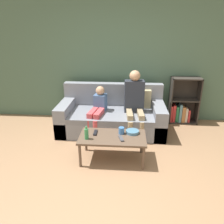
# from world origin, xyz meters

# --- Properties ---
(ground_plane) EXTENTS (22.00, 22.00, 0.00)m
(ground_plane) POSITION_xyz_m (0.00, 0.00, 0.00)
(ground_plane) COLOR #997251
(wall_back) EXTENTS (12.00, 0.06, 2.60)m
(wall_back) POSITION_xyz_m (0.00, 2.42, 1.30)
(wall_back) COLOR #4C6B56
(wall_back) RESTS_ON ground_plane
(couch) EXTENTS (1.99, 0.98, 0.85)m
(couch) POSITION_xyz_m (-0.06, 1.77, 0.28)
(couch) COLOR gray
(couch) RESTS_ON ground_plane
(bookshelf) EXTENTS (0.59, 0.28, 0.96)m
(bookshelf) POSITION_xyz_m (1.38, 2.26, 0.38)
(bookshelf) COLOR #332D28
(bookshelf) RESTS_ON ground_plane
(coffee_table) EXTENTS (0.99, 0.54, 0.40)m
(coffee_table) POSITION_xyz_m (0.02, 0.71, 0.36)
(coffee_table) COLOR brown
(coffee_table) RESTS_ON ground_plane
(person_adult) EXTENTS (0.37, 0.68, 1.19)m
(person_adult) POSITION_xyz_m (0.36, 1.67, 0.67)
(person_adult) COLOR #9E8966
(person_adult) RESTS_ON ground_plane
(person_child) EXTENTS (0.33, 0.69, 0.88)m
(person_child) POSITION_xyz_m (-0.32, 1.60, 0.50)
(person_child) COLOR #C6474C
(person_child) RESTS_ON ground_plane
(cup_near) EXTENTS (0.09, 0.09, 0.10)m
(cup_near) POSITION_xyz_m (0.15, 0.80, 0.45)
(cup_near) COLOR #3D70B2
(cup_near) RESTS_ON coffee_table
(tv_remote_0) EXTENTS (0.05, 0.17, 0.02)m
(tv_remote_0) POSITION_xyz_m (-0.25, 0.78, 0.41)
(tv_remote_0) COLOR black
(tv_remote_0) RESTS_ON coffee_table
(tv_remote_1) EXTENTS (0.09, 0.18, 0.02)m
(tv_remote_1) POSITION_xyz_m (0.15, 0.63, 0.41)
(tv_remote_1) COLOR #47474C
(tv_remote_1) RESTS_ON coffee_table
(snack_bowl) EXTENTS (0.20, 0.20, 0.05)m
(snack_bowl) POSITION_xyz_m (0.32, 0.83, 0.42)
(snack_bowl) COLOR teal
(snack_bowl) RESTS_ON coffee_table
(bottle) EXTENTS (0.06, 0.06, 0.20)m
(bottle) POSITION_xyz_m (-0.35, 0.60, 0.48)
(bottle) COLOR #33844C
(bottle) RESTS_ON coffee_table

